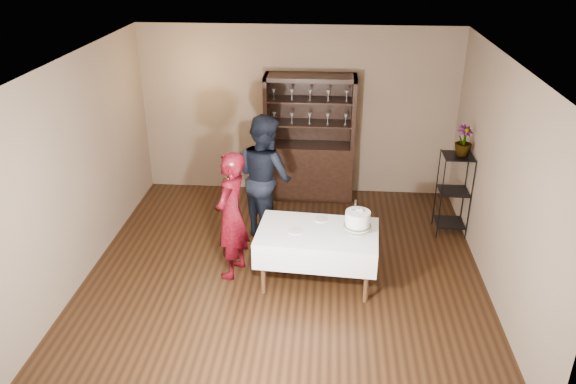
# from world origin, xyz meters

# --- Properties ---
(floor) EXTENTS (5.00, 5.00, 0.00)m
(floor) POSITION_xyz_m (0.00, 0.00, 0.00)
(floor) COLOR black
(floor) RESTS_ON ground
(ceiling) EXTENTS (5.00, 5.00, 0.00)m
(ceiling) POSITION_xyz_m (0.00, 0.00, 2.70)
(ceiling) COLOR silver
(ceiling) RESTS_ON back_wall
(back_wall) EXTENTS (5.00, 0.02, 2.70)m
(back_wall) POSITION_xyz_m (0.00, 2.50, 1.35)
(back_wall) COLOR brown
(back_wall) RESTS_ON floor
(wall_left) EXTENTS (0.02, 5.00, 2.70)m
(wall_left) POSITION_xyz_m (-2.50, 0.00, 1.35)
(wall_left) COLOR brown
(wall_left) RESTS_ON floor
(wall_right) EXTENTS (0.02, 5.00, 2.70)m
(wall_right) POSITION_xyz_m (2.50, 0.00, 1.35)
(wall_right) COLOR brown
(wall_right) RESTS_ON floor
(china_hutch) EXTENTS (1.40, 0.48, 2.00)m
(china_hutch) POSITION_xyz_m (0.20, 2.25, 0.66)
(china_hutch) COLOR black
(china_hutch) RESTS_ON floor
(plant_etagere) EXTENTS (0.42, 0.42, 1.20)m
(plant_etagere) POSITION_xyz_m (2.28, 1.20, 0.65)
(plant_etagere) COLOR black
(plant_etagere) RESTS_ON floor
(cake_table) EXTENTS (1.50, 0.99, 0.72)m
(cake_table) POSITION_xyz_m (0.41, -0.21, 0.55)
(cake_table) COLOR white
(cake_table) RESTS_ON floor
(woman) EXTENTS (0.53, 0.68, 1.65)m
(woman) POSITION_xyz_m (-0.65, -0.10, 0.83)
(woman) COLOR #310406
(woman) RESTS_ON floor
(man) EXTENTS (1.09, 1.10, 1.79)m
(man) POSITION_xyz_m (-0.36, 0.94, 0.89)
(man) COLOR black
(man) RESTS_ON floor
(cake) EXTENTS (0.37, 0.37, 0.46)m
(cake) POSITION_xyz_m (0.88, -0.24, 0.90)
(cake) COLOR white
(cake) RESTS_ON cake_table
(plate_near) EXTENTS (0.19, 0.19, 0.01)m
(plate_near) POSITION_xyz_m (0.15, -0.25, 0.73)
(plate_near) COLOR white
(plate_near) RESTS_ON cake_table
(plate_far) EXTENTS (0.22, 0.22, 0.01)m
(plate_far) POSITION_xyz_m (0.44, 0.07, 0.73)
(plate_far) COLOR white
(plate_far) RESTS_ON cake_table
(potted_plant) EXTENTS (0.31, 0.31, 0.41)m
(potted_plant) POSITION_xyz_m (2.33, 1.23, 1.39)
(potted_plant) COLOR #40612E
(potted_plant) RESTS_ON plant_etagere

